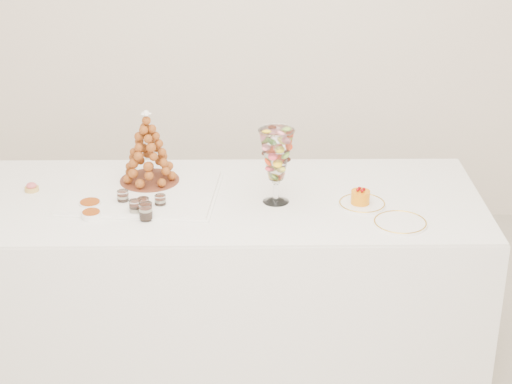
{
  "coord_description": "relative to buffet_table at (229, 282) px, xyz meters",
  "views": [
    {
      "loc": [
        0.09,
        -2.97,
        2.4
      ],
      "look_at": [
        0.01,
        0.22,
        0.95
      ],
      "focal_mm": 60.0,
      "sensor_mm": 36.0,
      "label": 1
    }
  ],
  "objects": [
    {
      "name": "verrine_b",
      "position": [
        -0.34,
        -0.16,
        0.45
      ],
      "size": [
        0.05,
        0.05,
        0.07
      ],
      "primitive_type": "cylinder",
      "rotation": [
        0.0,
        0.0,
        0.07
      ],
      "color": "white",
      "rests_on": "buffet_table"
    },
    {
      "name": "macaron_vase",
      "position": [
        0.21,
        -0.03,
        0.63
      ],
      "size": [
        0.15,
        0.15,
        0.33
      ],
      "color": "white",
      "rests_on": "buffet_table"
    },
    {
      "name": "ramekin_front",
      "position": [
        -0.55,
        -0.21,
        0.43
      ],
      "size": [
        0.08,
        0.08,
        0.03
      ],
      "primitive_type": "cylinder",
      "color": "white",
      "rests_on": "buffet_table"
    },
    {
      "name": "cake_plate",
      "position": [
        0.58,
        -0.05,
        0.43
      ],
      "size": [
        0.2,
        0.2,
        0.01
      ],
      "primitive_type": "cylinder",
      "color": "white",
      "rests_on": "buffet_table"
    },
    {
      "name": "mousse_cake",
      "position": [
        0.57,
        -0.06,
        0.46
      ],
      "size": [
        0.08,
        0.08,
        0.07
      ],
      "color": "orange",
      "rests_on": "cake_plate"
    },
    {
      "name": "pink_tart",
      "position": [
        -0.87,
        0.05,
        0.44
      ],
      "size": [
        0.06,
        0.06,
        0.04
      ],
      "color": "tan",
      "rests_on": "buffet_table"
    },
    {
      "name": "verrine_c",
      "position": [
        -0.28,
        -0.12,
        0.45
      ],
      "size": [
        0.06,
        0.06,
        0.06
      ],
      "primitive_type": "cylinder",
      "rotation": [
        0.0,
        0.0,
        -0.2
      ],
      "color": "white",
      "rests_on": "buffet_table"
    },
    {
      "name": "buffet_table",
      "position": [
        0.0,
        0.0,
        0.0
      ],
      "size": [
        2.25,
        0.97,
        0.84
      ],
      "rotation": [
        0.0,
        0.0,
        0.04
      ],
      "color": "white",
      "rests_on": "ground"
    },
    {
      "name": "verrine_e",
      "position": [
        -0.32,
        -0.22,
        0.46
      ],
      "size": [
        0.06,
        0.06,
        0.07
      ],
      "primitive_type": "cylinder",
      "rotation": [
        0.0,
        0.0,
        0.15
      ],
      "color": "white",
      "rests_on": "buffet_table"
    },
    {
      "name": "verrine_a",
      "position": [
        -0.44,
        -0.09,
        0.45
      ],
      "size": [
        0.06,
        0.06,
        0.07
      ],
      "primitive_type": "cylinder",
      "rotation": [
        0.0,
        0.0,
        0.18
      ],
      "color": "white",
      "rests_on": "buffet_table"
    },
    {
      "name": "ramekin_back",
      "position": [
        -0.58,
        -0.12,
        0.44
      ],
      "size": [
        0.09,
        0.09,
        0.03
      ],
      "primitive_type": "cylinder",
      "color": "white",
      "rests_on": "buffet_table"
    },
    {
      "name": "lace_tray",
      "position": [
        -0.38,
        0.02,
        0.43
      ],
      "size": [
        0.67,
        0.52,
        0.02
      ],
      "primitive_type": "cube",
      "rotation": [
        0.0,
        0.0,
        -0.06
      ],
      "color": "white",
      "rests_on": "buffet_table"
    },
    {
      "name": "verrine_d",
      "position": [
        -0.37,
        -0.19,
        0.46
      ],
      "size": [
        0.06,
        0.06,
        0.07
      ],
      "primitive_type": "cylinder",
      "rotation": [
        0.0,
        0.0,
        0.15
      ],
      "color": "white",
      "rests_on": "buffet_table"
    },
    {
      "name": "spare_plate",
      "position": [
        0.72,
        -0.23,
        0.43
      ],
      "size": [
        0.22,
        0.22,
        0.01
      ],
      "primitive_type": "cylinder",
      "color": "white",
      "rests_on": "buffet_table"
    },
    {
      "name": "croquembouche",
      "position": [
        -0.36,
        0.13,
        0.6
      ],
      "size": [
        0.27,
        0.27,
        0.33
      ],
      "rotation": [
        0.0,
        0.0,
        -0.19
      ],
      "color": "brown",
      "rests_on": "lace_tray"
    }
  ]
}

